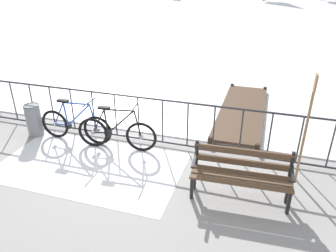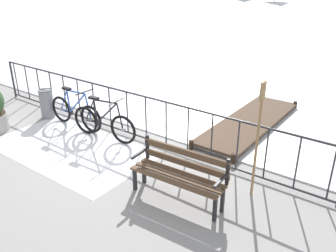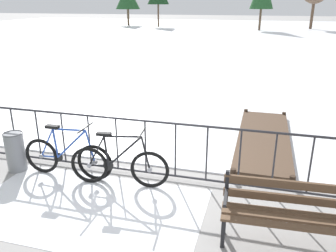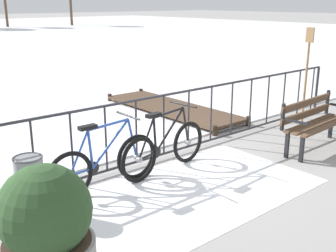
% 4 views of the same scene
% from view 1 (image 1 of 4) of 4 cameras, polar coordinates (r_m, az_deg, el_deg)
% --- Properties ---
extents(ground_plane, '(160.00, 160.00, 0.00)m').
position_cam_1_polar(ground_plane, '(7.18, -5.03, -2.74)').
color(ground_plane, gray).
extents(frozen_pond, '(80.00, 56.00, 0.03)m').
position_cam_1_polar(frozen_pond, '(34.43, 14.12, 19.83)').
color(frozen_pond, white).
rests_on(frozen_pond, ground).
extents(snow_patch, '(3.53, 2.02, 0.01)m').
position_cam_1_polar(snow_patch, '(6.48, -13.54, -6.86)').
color(snow_patch, white).
rests_on(snow_patch, ground).
extents(railing_fence, '(9.06, 0.06, 1.07)m').
position_cam_1_polar(railing_fence, '(6.92, -5.21, 1.32)').
color(railing_fence, '#2D2D33').
rests_on(railing_fence, ground).
extents(bicycle_near_railing, '(1.71, 0.52, 0.97)m').
position_cam_1_polar(bicycle_near_railing, '(7.31, -16.01, 0.09)').
color(bicycle_near_railing, black).
rests_on(bicycle_near_railing, ground).
extents(bicycle_second, '(1.71, 0.52, 0.97)m').
position_cam_1_polar(bicycle_second, '(6.79, -9.08, -1.24)').
color(bicycle_second, black).
rests_on(bicycle_second, ground).
extents(park_bench, '(1.62, 0.57, 0.89)m').
position_cam_1_polar(park_bench, '(5.39, 12.82, -7.73)').
color(park_bench, brown).
rests_on(park_bench, ground).
extents(trash_bin, '(0.35, 0.35, 0.73)m').
position_cam_1_polar(trash_bin, '(7.88, -22.60, 1.02)').
color(trash_bin, gray).
rests_on(trash_bin, ground).
extents(oar_upright, '(0.04, 0.16, 1.98)m').
position_cam_1_polar(oar_upright, '(5.84, 23.35, 0.45)').
color(oar_upright, '#937047').
rests_on(oar_upright, ground).
extents(wooden_dock, '(1.10, 3.76, 0.20)m').
position_cam_1_polar(wooden_dock, '(8.60, 12.97, 2.65)').
color(wooden_dock, '#4C3828').
rests_on(wooden_dock, ground).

